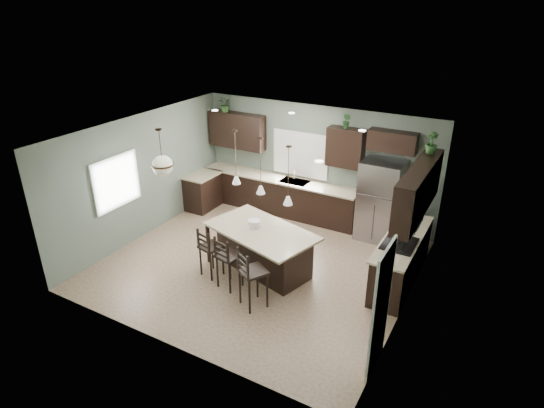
{
  "coord_description": "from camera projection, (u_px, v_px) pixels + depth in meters",
  "views": [
    {
      "loc": [
        4.19,
        -6.91,
        5.1
      ],
      "look_at": [
        0.1,
        0.4,
        1.25
      ],
      "focal_mm": 30.0,
      "sensor_mm": 36.0,
      "label": 1
    }
  ],
  "objects": [
    {
      "name": "back_upper_left",
      "position": [
        237.0,
        130.0,
        11.65
      ],
      "size": [
        1.55,
        0.34,
        0.9
      ],
      "primitive_type": "cube",
      "color": "black",
      "rests_on": "room_shell"
    },
    {
      "name": "pendant_left",
      "position": [
        236.0,
        157.0,
        8.78
      ],
      "size": [
        0.17,
        0.17,
        1.1
      ],
      "primitive_type": null,
      "color": "white",
      "rests_on": "room_shell"
    },
    {
      "name": "refrigerator",
      "position": [
        380.0,
        201.0,
        10.15
      ],
      "size": [
        0.9,
        0.74,
        1.85
      ],
      "primitive_type": "cube",
      "color": "gray",
      "rests_on": "ground"
    },
    {
      "name": "right_countertop",
      "position": [
        403.0,
        239.0,
        8.59
      ],
      "size": [
        0.66,
        2.35,
        0.04
      ],
      "primitive_type": "cube",
      "color": "#B8A88B",
      "rests_on": "right_lower_cabs"
    },
    {
      "name": "sink_inset",
      "position": [
        295.0,
        181.0,
        11.18
      ],
      "size": [
        0.7,
        0.45,
        0.01
      ],
      "primitive_type": "cube",
      "color": "gray",
      "rests_on": "back_countertop"
    },
    {
      "name": "back_lower_cabs",
      "position": [
        279.0,
        196.0,
        11.6
      ],
      "size": [
        4.2,
        0.6,
        0.9
      ],
      "primitive_type": "cube",
      "color": "black",
      "rests_on": "ground"
    },
    {
      "name": "bar_stool_center",
      "position": [
        229.0,
        261.0,
        8.53
      ],
      "size": [
        0.48,
        0.48,
        1.11
      ],
      "primitive_type": "cube",
      "rotation": [
        0.0,
        0.0,
        -0.2
      ],
      "color": "black",
      "rests_on": "ground"
    },
    {
      "name": "fridge_header",
      "position": [
        393.0,
        141.0,
        9.75
      ],
      "size": [
        1.05,
        0.34,
        0.45
      ],
      "primitive_type": "cube",
      "color": "black",
      "rests_on": "room_shell"
    },
    {
      "name": "left_return_countertop",
      "position": [
        202.0,
        175.0,
        11.62
      ],
      "size": [
        0.66,
        0.96,
        0.04
      ],
      "primitive_type": "cube",
      "color": "#B8A88B",
      "rests_on": "left_return_cabs"
    },
    {
      "name": "pantry_door",
      "position": [
        381.0,
        309.0,
        6.49
      ],
      "size": [
        0.04,
        0.82,
        2.04
      ],
      "primitive_type": "cube",
      "color": "white",
      "rests_on": "ground"
    },
    {
      "name": "right_upper_cabs",
      "position": [
        418.0,
        190.0,
        8.09
      ],
      "size": [
        0.34,
        2.35,
        0.9
      ],
      "primitive_type": "cube",
      "color": "black",
      "rests_on": "room_shell"
    },
    {
      "name": "chandelier",
      "position": [
        161.0,
        153.0,
        8.83
      ],
      "size": [
        0.46,
        0.46,
        0.96
      ],
      "primitive_type": null,
      "color": "beige",
      "rests_on": "room_shell"
    },
    {
      "name": "faucet",
      "position": [
        294.0,
        176.0,
        11.1
      ],
      "size": [
        0.02,
        0.02,
        0.28
      ],
      "primitive_type": "cylinder",
      "color": "silver",
      "rests_on": "back_countertop"
    },
    {
      "name": "left_return_cabs",
      "position": [
        203.0,
        192.0,
        11.83
      ],
      "size": [
        0.6,
        0.9,
        0.9
      ],
      "primitive_type": "cube",
      "color": "black",
      "rests_on": "ground"
    },
    {
      "name": "ground",
      "position": [
        258.0,
        264.0,
        9.47
      ],
      "size": [
        6.0,
        6.0,
        0.0
      ],
      "primitive_type": "plane",
      "color": "#9E8466",
      "rests_on": "ground"
    },
    {
      "name": "right_lower_cabs",
      "position": [
        401.0,
        260.0,
        8.77
      ],
      "size": [
        0.6,
        2.35,
        0.9
      ],
      "primitive_type": "cube",
      "color": "black",
      "rests_on": "ground"
    },
    {
      "name": "room_shell",
      "position": [
        257.0,
        189.0,
        8.76
      ],
      "size": [
        6.0,
        6.0,
        6.0
      ],
      "color": "slate",
      "rests_on": "ground"
    },
    {
      "name": "cooktop",
      "position": [
        399.0,
        244.0,
        8.36
      ],
      "size": [
        0.58,
        0.75,
        0.02
      ],
      "primitive_type": "cube",
      "color": "black",
      "rests_on": "right_countertop"
    },
    {
      "name": "plant_right_wall",
      "position": [
        432.0,
        143.0,
        8.47
      ],
      "size": [
        0.24,
        0.24,
        0.4
      ],
      "primitive_type": "imported",
      "rotation": [
        0.0,
        0.0,
        -0.08
      ],
      "color": "#2C5A27",
      "rests_on": "right_upper_cabs"
    },
    {
      "name": "wall_oven_front",
      "position": [
        382.0,
        263.0,
        8.69
      ],
      "size": [
        0.01,
        0.72,
        0.6
      ],
      "primitive_type": "cube",
      "color": "gray",
      "rests_on": "right_lower_cabs"
    },
    {
      "name": "window_left",
      "position": [
        116.0,
        182.0,
        9.51
      ],
      "size": [
        0.02,
        1.1,
        1.0
      ],
      "primitive_type": "cube",
      "color": "white",
      "rests_on": "room_shell"
    },
    {
      "name": "kitchen_island",
      "position": [
        261.0,
        250.0,
        9.08
      ],
      "size": [
        2.42,
        1.78,
        0.92
      ],
      "primitive_type": "cube",
      "rotation": [
        0.0,
        0.0,
        -0.27
      ],
      "color": "black",
      "rests_on": "ground"
    },
    {
      "name": "bar_stool_right",
      "position": [
        253.0,
        278.0,
        7.98
      ],
      "size": [
        0.6,
        0.6,
        1.18
      ],
      "primitive_type": "cube",
      "rotation": [
        0.0,
        0.0,
        -0.52
      ],
      "color": "black",
      "rests_on": "ground"
    },
    {
      "name": "back_upper_right",
      "position": [
        345.0,
        148.0,
        10.34
      ],
      "size": [
        0.85,
        0.34,
        0.9
      ],
      "primitive_type": "cube",
      "color": "black",
      "rests_on": "room_shell"
    },
    {
      "name": "bar_stool_left",
      "position": [
        211.0,
        252.0,
        8.91
      ],
      "size": [
        0.47,
        0.47,
        1.05
      ],
      "primitive_type": "cube",
      "rotation": [
        0.0,
        0.0,
        -0.22
      ],
      "color": "black",
      "rests_on": "ground"
    },
    {
      "name": "window_back",
      "position": [
        301.0,
        154.0,
        11.16
      ],
      "size": [
        1.35,
        0.02,
        1.0
      ],
      "primitive_type": "cube",
      "color": "white",
      "rests_on": "room_shell"
    },
    {
      "name": "pendant_center",
      "position": [
        260.0,
        166.0,
        8.33
      ],
      "size": [
        0.17,
        0.17,
        1.1
      ],
      "primitive_type": null,
      "color": "silver",
      "rests_on": "room_shell"
    },
    {
      "name": "microwave",
      "position": [
        409.0,
        215.0,
        8.06
      ],
      "size": [
        0.4,
        0.75,
        0.4
      ],
      "primitive_type": "cube",
      "color": "gray",
      "rests_on": "right_upper_cabs"
    },
    {
      "name": "plant_back_left",
      "position": [
        226.0,
        104.0,
        11.49
      ],
      "size": [
        0.41,
        0.38,
        0.39
      ],
      "primitive_type": "imported",
      "rotation": [
        0.0,
        0.0,
        -0.27
      ],
      "color": "#2E4F22",
      "rests_on": "back_upper_left"
    },
    {
      "name": "pendant_right",
      "position": [
        288.0,
        176.0,
        7.89
      ],
      "size": [
        0.17,
        0.17,
        1.1
      ],
      "primitive_type": null,
      "color": "white",
      "rests_on": "room_shell"
    },
    {
      "name": "serving_dish",
      "position": [
        254.0,
        223.0,
        8.99
      ],
      "size": [
        0.24,
        0.24,
        0.14
      ],
      "primitive_type": "cylinder",
      "color": "silver",
      "rests_on": "kitchen_island"
    },
    {
      "name": "plant_back_right",
      "position": [
        347.0,
        121.0,
        10.06
      ],
      "size": [
        0.23,
        0.22,
        0.34
      ],
      "primitive_type": "imported",
      "rotation": [
        0.0,
        0.0,
        -0.43
      ],
      "color": "#21471F",
      "rests_on": "back_upper_right"
    },
    {
      "name": "back_countertop",
      "position": [
        279.0,
        179.0,
        11.39
      ],
      "size": [
        4.2,
        0.66,
        0.04
      ],
      "primitive_type": "cube",
      "color": "#B8A88B",
      "rests_on": "back_lower_cabs"
    }
  ]
}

